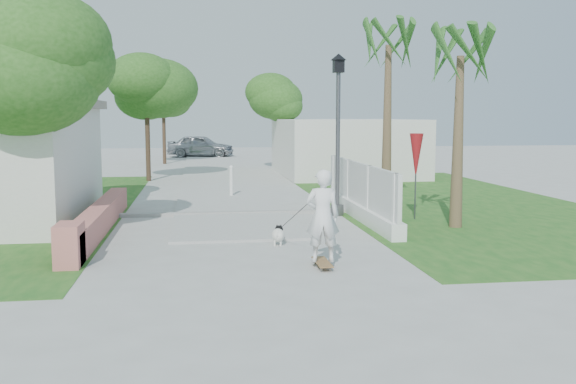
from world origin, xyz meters
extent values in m
plane|color=#B7B7B2|center=(0.00, 0.00, 0.00)|extent=(90.00, 90.00, 0.00)
cube|color=#B7B7B2|center=(0.00, 20.00, 0.03)|extent=(3.20, 36.00, 0.06)
cube|color=#999993|center=(0.00, 6.00, 0.05)|extent=(6.50, 0.25, 0.10)
cube|color=#20591C|center=(7.00, 8.00, 0.01)|extent=(8.00, 20.00, 0.01)
cube|color=#BF6C62|center=(-3.30, 4.00, 0.30)|extent=(0.45, 8.00, 0.60)
cube|color=#BF6C62|center=(-3.30, 0.20, 0.40)|extent=(0.45, 0.80, 0.80)
cube|color=white|center=(3.40, 5.00, 0.20)|extent=(0.35, 7.00, 0.40)
cube|color=white|center=(3.40, 5.00, 0.95)|extent=(0.10, 7.00, 1.10)
cube|color=white|center=(3.40, 1.80, 0.75)|extent=(0.14, 0.14, 1.50)
cube|color=white|center=(3.40, 4.00, 0.75)|extent=(0.14, 0.14, 1.50)
cube|color=white|center=(3.40, 6.20, 0.75)|extent=(0.14, 0.14, 1.50)
cube|color=white|center=(3.40, 8.20, 0.75)|extent=(0.14, 0.14, 1.50)
cube|color=silver|center=(6.00, 18.00, 1.30)|extent=(6.00, 8.00, 2.60)
cylinder|color=#59595E|center=(2.90, 5.50, 0.15)|extent=(0.36, 0.36, 0.30)
cylinder|color=#59595E|center=(2.90, 5.50, 2.00)|extent=(0.12, 0.12, 4.00)
cube|color=black|center=(2.90, 5.50, 4.10)|extent=(0.28, 0.28, 0.35)
cone|color=black|center=(2.90, 5.50, 4.35)|extent=(0.44, 0.44, 0.18)
cylinder|color=white|center=(0.20, 10.00, 0.50)|extent=(0.12, 0.12, 1.00)
sphere|color=white|center=(0.20, 10.00, 1.02)|extent=(0.14, 0.14, 0.14)
cylinder|color=#59595E|center=(4.80, 4.50, 1.00)|extent=(0.04, 0.04, 2.00)
cone|color=#AB1821|center=(4.80, 4.50, 1.70)|extent=(0.36, 0.36, 1.20)
cylinder|color=#4C3826|center=(-4.50, 3.00, 1.92)|extent=(0.20, 0.20, 3.85)
ellipsoid|color=#245518|center=(-4.50, 3.00, 3.58)|extent=(3.60, 3.60, 2.70)
ellipsoid|color=#245518|center=(-4.30, 2.80, 3.92)|extent=(3.06, 3.06, 2.30)
ellipsoid|color=#245518|center=(-4.70, 3.20, 4.28)|extent=(2.70, 2.70, 2.02)
cylinder|color=#4C3826|center=(-5.50, 8.50, 1.75)|extent=(0.20, 0.20, 3.50)
ellipsoid|color=#245518|center=(-5.50, 8.50, 3.25)|extent=(3.20, 3.20, 2.40)
ellipsoid|color=#245518|center=(-5.30, 8.30, 3.60)|extent=(2.72, 2.72, 2.05)
ellipsoid|color=#245518|center=(-5.70, 8.70, 3.95)|extent=(2.40, 2.40, 1.79)
cylinder|color=#4C3826|center=(-3.00, 16.00, 1.92)|extent=(0.20, 0.20, 3.85)
ellipsoid|color=#245518|center=(-3.00, 16.00, 3.58)|extent=(3.40, 3.40, 2.55)
ellipsoid|color=#245518|center=(-2.80, 15.80, 3.92)|extent=(2.89, 2.89, 2.18)
ellipsoid|color=#245518|center=(-3.20, 16.20, 4.28)|extent=(2.55, 2.55, 1.90)
cylinder|color=#4C3826|center=(3.20, 20.00, 1.75)|extent=(0.20, 0.20, 3.50)
ellipsoid|color=#245518|center=(3.20, 20.00, 3.25)|extent=(3.00, 3.00, 2.25)
ellipsoid|color=#245518|center=(3.40, 19.80, 3.60)|extent=(2.55, 2.55, 1.92)
ellipsoid|color=#245518|center=(3.00, 20.20, 3.95)|extent=(2.25, 2.25, 1.68)
cylinder|color=#4C3826|center=(-2.80, 26.00, 1.92)|extent=(0.20, 0.20, 3.85)
ellipsoid|color=#245518|center=(-2.80, 26.00, 3.58)|extent=(3.20, 3.20, 2.40)
ellipsoid|color=#245518|center=(-2.60, 25.80, 3.92)|extent=(2.72, 2.72, 2.05)
ellipsoid|color=#245518|center=(-3.00, 26.20, 4.28)|extent=(2.40, 2.40, 1.79)
cone|color=brown|center=(4.60, 6.50, 2.40)|extent=(0.32, 0.32, 4.80)
cone|color=brown|center=(5.40, 3.20, 2.10)|extent=(0.32, 0.32, 4.20)
cube|color=olive|center=(1.29, -0.50, 0.10)|extent=(0.31, 0.90, 0.02)
imported|color=white|center=(1.29, -0.50, 0.95)|extent=(0.64, 0.45, 1.69)
cylinder|color=gray|center=(1.21, -0.82, 0.03)|extent=(0.03, 0.06, 0.06)
cylinder|color=gray|center=(1.37, -0.82, 0.03)|extent=(0.03, 0.06, 0.06)
cylinder|color=gray|center=(1.21, -0.19, 0.03)|extent=(0.03, 0.06, 0.06)
cylinder|color=gray|center=(1.37, -0.19, 0.03)|extent=(0.03, 0.06, 0.06)
ellipsoid|color=white|center=(0.75, 1.63, 0.21)|extent=(0.36, 0.50, 0.28)
sphere|color=black|center=(0.79, 1.84, 0.30)|extent=(0.18, 0.18, 0.18)
sphere|color=white|center=(0.81, 1.92, 0.28)|extent=(0.09, 0.09, 0.09)
cone|color=black|center=(0.75, 1.85, 0.38)|extent=(0.05, 0.05, 0.06)
cone|color=black|center=(0.83, 1.83, 0.38)|extent=(0.05, 0.05, 0.06)
cylinder|color=white|center=(0.71, 1.75, 0.06)|extent=(0.04, 0.04, 0.13)
cylinder|color=white|center=(0.83, 1.72, 0.06)|extent=(0.04, 0.04, 0.13)
cylinder|color=white|center=(0.66, 1.54, 0.06)|extent=(0.04, 0.04, 0.13)
cylinder|color=white|center=(0.79, 1.51, 0.06)|extent=(0.04, 0.04, 0.13)
cylinder|color=white|center=(0.70, 1.42, 0.29)|extent=(0.05, 0.11, 0.11)
imported|color=#A5A9AC|center=(-0.67, 31.93, 0.75)|extent=(4.71, 2.74, 1.51)
camera|label=1|loc=(-0.96, -11.80, 2.75)|focal=40.00mm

